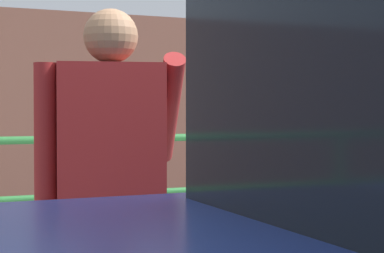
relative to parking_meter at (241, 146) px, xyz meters
The scene contains 4 objects.
parking_meter is the anchor object (origin of this frame).
pedestrian_at_meter 0.55m from the parking_meter, 165.08° to the left, with size 0.67×0.50×1.60m.
background_railing 2.71m from the parking_meter, 82.14° to the left, with size 24.06×0.06×1.01m.
backdrop_wall 5.88m from the parking_meter, 86.42° to the left, with size 32.00×0.50×2.55m, color brown.
Camera 1 is at (-1.62, -1.86, 1.33)m, focal length 61.60 mm.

